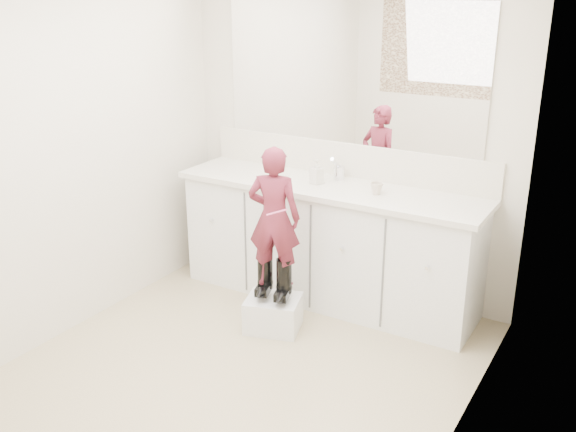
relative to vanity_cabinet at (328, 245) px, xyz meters
The scene contains 16 objects.
floor 1.30m from the vanity_cabinet, 90.00° to the right, with size 3.00×3.00×0.00m, color #907E5E.
wall_back 0.82m from the vanity_cabinet, 90.00° to the left, with size 2.60×2.60×0.00m, color beige.
wall_left 1.95m from the vanity_cabinet, 136.70° to the right, with size 3.00×3.00×0.00m, color beige.
wall_right 1.95m from the vanity_cabinet, 43.30° to the right, with size 3.00×3.00×0.00m, color beige.
vanity_cabinet is the anchor object (origin of this frame).
countertop 0.45m from the vanity_cabinet, 90.00° to the right, with size 2.28×0.58×0.04m, color beige.
backsplash 0.64m from the vanity_cabinet, 90.00° to the left, with size 2.28×0.03×0.25m, color beige.
mirror 1.24m from the vanity_cabinet, 90.00° to the left, with size 2.00×0.02×1.00m, color white.
faucet 0.54m from the vanity_cabinet, 90.00° to the left, with size 0.08×0.08×0.10m, color silver.
cup 0.63m from the vanity_cabinet, ahead, with size 0.09×0.09×0.08m, color beige.
soap_bottle 0.56m from the vanity_cabinet, 165.16° to the right, with size 0.08×0.08×0.18m, color beige.
step_stool 0.70m from the vanity_cabinet, 98.95° to the right, with size 0.36×0.30×0.23m, color silver.
boot_left 0.62m from the vanity_cabinet, 106.10° to the right, with size 0.11×0.20×0.30m, color black, non-canonical shape.
boot_right 0.60m from the vanity_cabinet, 92.12° to the right, with size 0.11×0.20×0.30m, color black, non-canonical shape.
toddler 0.71m from the vanity_cabinet, 99.25° to the right, with size 0.35×0.23×0.95m, color #9B2F42.
toothbrush 0.82m from the vanity_cabinet, 92.30° to the right, with size 0.01×0.01×0.14m, color pink.
Camera 1 is at (1.98, -2.69, 2.22)m, focal length 40.00 mm.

